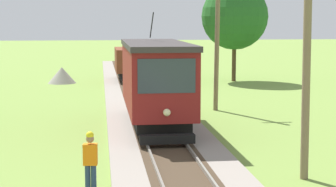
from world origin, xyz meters
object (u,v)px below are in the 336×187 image
utility_pole_near_tram (307,51)px  track_worker (90,160)px  gravel_pile (62,75)px  tree_left_far (235,16)px  freight_car (131,62)px  utility_pole_mid (217,42)px  red_tram (156,80)px

utility_pole_near_tram → track_worker: size_ratio=4.22×
utility_pole_near_tram → track_worker: (-6.37, -0.90, -2.88)m
gravel_pile → utility_pole_near_tram: bearing=-71.2°
utility_pole_near_tram → tree_left_far: 26.44m
freight_car → utility_pole_near_tram: bearing=-81.9°
utility_pole_mid → track_worker: (-6.37, -13.36, -2.65)m
freight_car → utility_pole_near_tram: utility_pole_near_tram is taller
red_tram → gravel_pile: size_ratio=4.01×
red_tram → gravel_pile: (-5.28, 18.57, -1.58)m
freight_car → red_tram: bearing=-90.0°
gravel_pile → red_tram: bearing=-74.1°
gravel_pile → tree_left_far: size_ratio=0.28×
red_tram → tree_left_far: (8.02, 18.23, 2.85)m
red_tram → utility_pole_mid: bearing=51.4°
tree_left_far → freight_car: bearing=179.7°
gravel_pile → tree_left_far: 14.02m
red_tram → freight_car: (-0.00, 18.27, -0.64)m
utility_pole_near_tram → track_worker: 7.04m
utility_pole_mid → red_tram: bearing=-128.6°
tree_left_far → track_worker: bearing=-111.6°
utility_pole_mid → gravel_pile: utility_pole_mid is taller
utility_pole_mid → freight_car: bearing=105.2°
freight_car → utility_pole_mid: size_ratio=0.74×
freight_car → track_worker: freight_car is taller
red_tram → tree_left_far: bearing=66.2°
freight_car → tree_left_far: bearing=-0.3°
track_worker → tree_left_far: tree_left_far is taller
tree_left_far → red_tram: bearing=-113.8°
utility_pole_near_tram → tree_left_far: (4.33, 26.06, 1.18)m
utility_pole_mid → track_worker: bearing=-115.5°
red_tram → track_worker: size_ratio=4.79×
freight_car → gravel_pile: (-5.27, 0.29, -0.94)m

